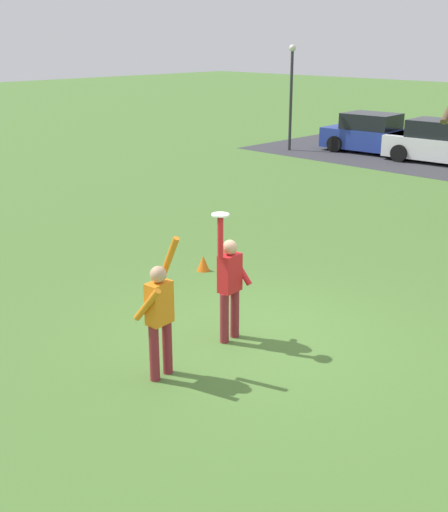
{
  "coord_description": "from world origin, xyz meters",
  "views": [
    {
      "loc": [
        6.36,
        -7.05,
        4.56
      ],
      "look_at": [
        -0.08,
        -0.49,
        1.46
      ],
      "focal_mm": 45.74,
      "sensor_mm": 36.0,
      "label": 1
    }
  ],
  "objects_px": {
    "parked_car_blue": "(373,135)",
    "lamppost_by_lot": "(291,87)",
    "person_catcher": "(230,281)",
    "parked_car_white": "(441,143)",
    "field_cone_orange": "(203,263)",
    "person_defender": "(160,312)",
    "frisbee_disc": "(220,215)"
  },
  "relations": [
    {
      "from": "parked_car_blue",
      "to": "lamppost_by_lot",
      "type": "relative_size",
      "value": 0.99
    },
    {
      "from": "person_catcher",
      "to": "parked_car_white",
      "type": "bearing_deg",
      "value": -168.61
    },
    {
      "from": "parked_car_white",
      "to": "lamppost_by_lot",
      "type": "relative_size",
      "value": 0.99
    },
    {
      "from": "parked_car_white",
      "to": "field_cone_orange",
      "type": "relative_size",
      "value": 13.16
    },
    {
      "from": "field_cone_orange",
      "to": "parked_car_white",
      "type": "bearing_deg",
      "value": 98.97
    },
    {
      "from": "person_catcher",
      "to": "field_cone_orange",
      "type": "relative_size",
      "value": 6.5
    },
    {
      "from": "parked_car_white",
      "to": "person_defender",
      "type": "bearing_deg",
      "value": -78.27
    },
    {
      "from": "field_cone_orange",
      "to": "parked_car_blue",
      "type": "bearing_deg",
      "value": 109.99
    },
    {
      "from": "person_catcher",
      "to": "lamppost_by_lot",
      "type": "height_order",
      "value": "lamppost_by_lot"
    },
    {
      "from": "parked_car_blue",
      "to": "lamppost_by_lot",
      "type": "xyz_separation_m",
      "value": [
        -2.8,
        -1.94,
        1.86
      ]
    },
    {
      "from": "parked_car_blue",
      "to": "field_cone_orange",
      "type": "bearing_deg",
      "value": -73.87
    },
    {
      "from": "parked_car_blue",
      "to": "frisbee_disc",
      "type": "bearing_deg",
      "value": -68.57
    },
    {
      "from": "frisbee_disc",
      "to": "parked_car_white",
      "type": "distance_m",
      "value": 17.63
    },
    {
      "from": "frisbee_disc",
      "to": "field_cone_orange",
      "type": "height_order",
      "value": "frisbee_disc"
    },
    {
      "from": "person_catcher",
      "to": "parked_car_blue",
      "type": "bearing_deg",
      "value": -159.59
    },
    {
      "from": "parked_car_blue",
      "to": "parked_car_white",
      "type": "relative_size",
      "value": 1.0
    },
    {
      "from": "parked_car_white",
      "to": "frisbee_disc",
      "type": "bearing_deg",
      "value": -77.49
    },
    {
      "from": "person_catcher",
      "to": "frisbee_disc",
      "type": "bearing_deg",
      "value": -0.0
    },
    {
      "from": "person_catcher",
      "to": "frisbee_disc",
      "type": "relative_size",
      "value": 7.95
    },
    {
      "from": "person_defender",
      "to": "parked_car_white",
      "type": "relative_size",
      "value": 0.48
    },
    {
      "from": "person_defender",
      "to": "parked_car_blue",
      "type": "relative_size",
      "value": 0.48
    },
    {
      "from": "person_catcher",
      "to": "person_defender",
      "type": "relative_size",
      "value": 1.02
    },
    {
      "from": "person_defender",
      "to": "frisbee_disc",
      "type": "distance_m",
      "value": 1.72
    },
    {
      "from": "person_defender",
      "to": "frisbee_disc",
      "type": "xyz_separation_m",
      "value": [
        -0.12,
        1.3,
        1.11
      ]
    },
    {
      "from": "frisbee_disc",
      "to": "parked_car_blue",
      "type": "bearing_deg",
      "value": 115.29
    },
    {
      "from": "parked_car_white",
      "to": "lamppost_by_lot",
      "type": "distance_m",
      "value": 6.43
    },
    {
      "from": "parked_car_white",
      "to": "lamppost_by_lot",
      "type": "height_order",
      "value": "lamppost_by_lot"
    },
    {
      "from": "parked_car_blue",
      "to": "field_cone_orange",
      "type": "xyz_separation_m",
      "value": [
        5.4,
        -14.86,
        -0.57
      ]
    },
    {
      "from": "parked_car_white",
      "to": "person_catcher",
      "type": "bearing_deg",
      "value": -77.35
    },
    {
      "from": "parked_car_blue",
      "to": "lamppost_by_lot",
      "type": "height_order",
      "value": "lamppost_by_lot"
    },
    {
      "from": "person_defender",
      "to": "parked_car_blue",
      "type": "height_order",
      "value": "person_defender"
    },
    {
      "from": "person_defender",
      "to": "lamppost_by_lot",
      "type": "relative_size",
      "value": 0.48
    }
  ]
}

